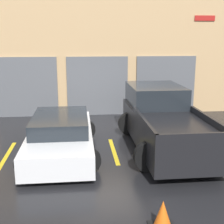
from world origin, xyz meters
TOP-DOWN VIEW (x-y plane):
  - ground_plane at (0.00, 0.00)m, footprint 28.00×28.00m
  - shophouse_building at (-0.01, 3.29)m, footprint 16.24×0.68m
  - pickup_truck at (1.57, -1.37)m, footprint 2.47×5.03m
  - sedan_white at (-1.57, -1.64)m, footprint 2.19×4.45m
  - parking_stripe_far_left at (-3.15, -1.67)m, footprint 0.12×2.20m
  - parking_stripe_left at (0.00, -1.67)m, footprint 0.12×2.20m
  - parking_stripe_centre at (3.15, -1.67)m, footprint 0.12×2.20m
  - traffic_cone at (0.44, -5.67)m, footprint 0.47×0.47m

SIDE VIEW (x-z plane):
  - ground_plane at x=0.00m, z-range 0.00..0.00m
  - parking_stripe_far_left at x=-3.15m, z-range 0.00..0.01m
  - parking_stripe_left at x=0.00m, z-range 0.00..0.01m
  - parking_stripe_centre at x=3.15m, z-range 0.00..0.01m
  - traffic_cone at x=0.44m, z-range -0.02..0.53m
  - sedan_white at x=-1.57m, z-range -0.02..1.11m
  - pickup_truck at x=1.57m, z-range -0.06..1.72m
  - shophouse_building at x=-0.01m, z-range -0.04..5.72m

